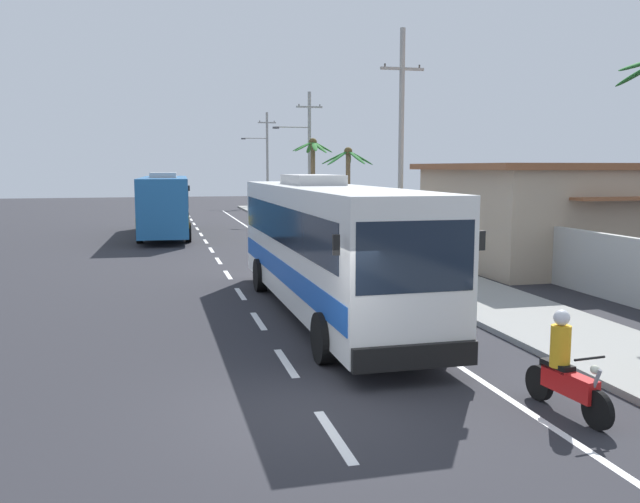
# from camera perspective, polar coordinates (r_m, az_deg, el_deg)

# --- Properties ---
(ground_plane) EXTENTS (160.00, 160.00, 0.00)m
(ground_plane) POSITION_cam_1_polar(r_m,az_deg,el_deg) (11.14, -0.32, -13.36)
(ground_plane) COLOR #28282D
(sidewalk_kerb) EXTENTS (3.20, 90.00, 0.14)m
(sidewalk_kerb) POSITION_cam_1_polar(r_m,az_deg,el_deg) (22.48, 10.68, -2.72)
(sidewalk_kerb) COLOR gray
(sidewalk_kerb) RESTS_ON ground
(lane_markings) EXTENTS (3.44, 71.00, 0.01)m
(lane_markings) POSITION_cam_1_polar(r_m,az_deg,el_deg) (25.43, -3.53, -1.60)
(lane_markings) COLOR white
(lane_markings) RESTS_ON ground
(boundary_wall) EXTENTS (0.24, 60.00, 1.95)m
(boundary_wall) POSITION_cam_1_polar(r_m,az_deg,el_deg) (27.58, 14.48, 0.91)
(boundary_wall) COLOR #B2B2AD
(boundary_wall) RESTS_ON ground
(coach_bus_foreground) EXTENTS (2.88, 12.54, 3.71)m
(coach_bus_foreground) POSITION_cam_1_polar(r_m,az_deg,el_deg) (17.59, 0.48, 0.77)
(coach_bus_foreground) COLOR white
(coach_bus_foreground) RESTS_ON ground
(coach_bus_far_lane) EXTENTS (3.23, 12.29, 3.63)m
(coach_bus_far_lane) POSITION_cam_1_polar(r_m,az_deg,el_deg) (38.94, -13.20, 4.09)
(coach_bus_far_lane) COLOR #2366A8
(coach_bus_far_lane) RESTS_ON ground
(motorcycle_beside_bus) EXTENTS (0.56, 1.96, 1.63)m
(motorcycle_beside_bus) POSITION_cam_1_polar(r_m,az_deg,el_deg) (26.03, -0.10, 0.08)
(motorcycle_beside_bus) COLOR black
(motorcycle_beside_bus) RESTS_ON ground
(motorcycle_trailing) EXTENTS (0.56, 1.96, 1.66)m
(motorcycle_trailing) POSITION_cam_1_polar(r_m,az_deg,el_deg) (11.45, 20.32, -9.69)
(motorcycle_trailing) COLOR black
(motorcycle_trailing) RESTS_ON ground
(pedestrian_near_kerb) EXTENTS (0.36, 0.36, 1.65)m
(pedestrian_near_kerb) POSITION_cam_1_polar(r_m,az_deg,el_deg) (32.76, 0.88, 2.17)
(pedestrian_near_kerb) COLOR gold
(pedestrian_near_kerb) RESTS_ON sidewalk_kerb
(pedestrian_far_walk) EXTENTS (0.36, 0.36, 1.70)m
(pedestrian_far_walk) POSITION_cam_1_polar(r_m,az_deg,el_deg) (27.33, 4.84, 1.17)
(pedestrian_far_walk) COLOR gold
(pedestrian_far_walk) RESTS_ON sidewalk_kerb
(utility_pole_mid) EXTENTS (2.05, 0.24, 10.07)m
(utility_pole_mid) POSITION_cam_1_polar(r_m,az_deg,el_deg) (30.69, 7.00, 9.61)
(utility_pole_mid) COLOR #9E9E99
(utility_pole_mid) RESTS_ON ground
(utility_pole_far) EXTENTS (3.69, 0.24, 9.36)m
(utility_pole_far) POSITION_cam_1_polar(r_m,az_deg,el_deg) (49.18, -1.03, 8.51)
(utility_pole_far) COLOR #9E9E99
(utility_pole_far) RESTS_ON ground
(utility_pole_distant) EXTENTS (3.55, 0.24, 9.40)m
(utility_pole_distant) POSITION_cam_1_polar(r_m,az_deg,el_deg) (68.11, -4.64, 8.15)
(utility_pole_distant) COLOR #9E9E99
(utility_pole_distant) RESTS_ON ground
(palm_nearest) EXTENTS (3.62, 3.66, 5.25)m
(palm_nearest) POSITION_cam_1_polar(r_m,az_deg,el_deg) (44.94, 2.41, 7.01)
(palm_nearest) COLOR brown
(palm_nearest) RESTS_ON ground
(palm_second) EXTENTS (2.90, 2.93, 5.91)m
(palm_second) POSITION_cam_1_polar(r_m,az_deg,el_deg) (46.29, -0.60, 7.68)
(palm_second) COLOR brown
(palm_second) RESTS_ON ground
(roadside_building) EXTENTS (14.87, 8.90, 4.06)m
(roadside_building) POSITION_cam_1_polar(r_m,az_deg,el_deg) (29.93, 24.08, 3.05)
(roadside_building) COLOR tan
(roadside_building) RESTS_ON ground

